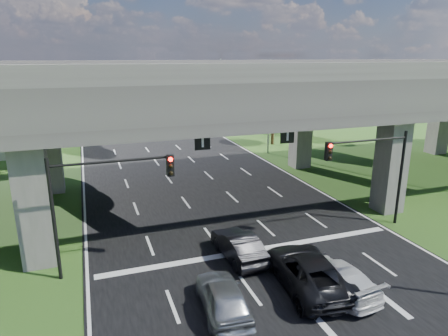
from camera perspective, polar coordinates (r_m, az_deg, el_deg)
ground at (r=19.81m, az=8.71°, el=-16.00°), size 160.00×160.00×0.00m
road at (r=28.05m, az=-0.89°, el=-5.89°), size 18.00×120.00×0.03m
overpass at (r=28.08m, az=-2.28°, el=10.76°), size 80.00×15.00×10.00m
signal_right at (r=25.40m, az=20.65°, el=0.65°), size 5.76×0.54×6.00m
signal_left at (r=19.68m, az=-17.19°, el=-3.28°), size 5.76×0.54×6.00m
streetlight_far at (r=43.09m, az=6.01°, el=9.66°), size 3.38×0.25×10.00m
streetlight_beyond at (r=57.90m, az=-0.87°, el=11.29°), size 3.38×0.25×10.00m
tree_left_near at (r=41.51m, az=-27.28°, el=6.35°), size 4.50×4.50×7.80m
tree_left_far at (r=57.17m, az=-24.35°, el=9.15°), size 4.80×4.80×8.32m
tree_right_near at (r=48.10m, az=7.13°, el=8.64°), size 4.20×4.20×7.28m
tree_right_mid at (r=56.59m, az=6.25°, el=9.40°), size 3.91×3.90×6.76m
tree_right_far at (r=62.39m, az=-0.33°, el=10.67°), size 4.50×4.50×7.80m
car_silver at (r=17.30m, az=-0.12°, el=-17.93°), size 2.14×4.50×1.48m
car_dark at (r=21.36m, az=2.03°, el=-11.00°), size 1.73×4.44×1.44m
car_white at (r=19.39m, az=15.43°, el=-14.69°), size 2.50×4.98×1.39m
car_trailing at (r=19.36m, az=11.86°, el=-14.14°), size 3.23×5.97×1.59m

